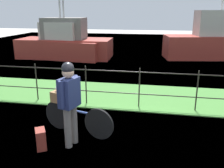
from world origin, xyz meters
name	(u,v)px	position (x,y,z in m)	size (l,w,h in m)	color
ground_plane	(130,148)	(0.00, 0.00, 0.00)	(60.00, 60.00, 0.00)	#B2ADA3
grass_strip	(141,96)	(0.00, 2.97, 0.01)	(27.00, 2.40, 0.03)	#478438
harbor_water	(149,59)	(0.00, 9.23, 0.00)	(30.00, 30.00, 0.00)	#60849E
iron_fence	(139,85)	(0.00, 2.11, 0.64)	(18.04, 0.04, 1.12)	#28231E
bicycle_main	(77,118)	(-1.20, 0.39, 0.35)	(1.66, 0.52, 0.67)	black
wooden_crate	(61,97)	(-1.58, 0.50, 0.78)	(0.39, 0.28, 0.23)	olive
terrier_dog	(62,88)	(-1.55, 0.49, 0.98)	(0.32, 0.21, 0.18)	silver
cyclist_person	(69,97)	(-1.17, -0.08, 1.00)	(0.36, 0.52, 1.68)	slate
backpack_on_paving	(41,139)	(-1.70, -0.33, 0.20)	(0.28, 0.18, 0.40)	maroon
moored_boat_near	(218,41)	(3.70, 10.15, 0.95)	(5.93, 2.67, 4.20)	#9E3328
moored_boat_mid	(62,45)	(-4.85, 8.75, 0.73)	(4.86, 2.47, 3.58)	#9E3328
moored_boat_far	(65,43)	(-4.69, 8.86, 0.81)	(5.22, 2.16, 3.80)	#9E3328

